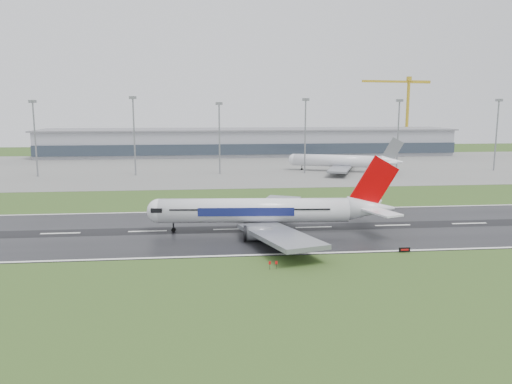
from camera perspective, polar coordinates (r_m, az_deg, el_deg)
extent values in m
plane|color=#2C481A|center=(124.90, 6.50, -3.99)|extent=(520.00, 520.00, 0.00)
cube|color=black|center=(124.89, 6.50, -3.97)|extent=(400.00, 45.00, 0.10)
cube|color=slate|center=(246.69, 0.36, 2.86)|extent=(400.00, 130.00, 0.08)
cube|color=gray|center=(305.45, -0.85, 5.58)|extent=(240.00, 36.00, 15.00)
cylinder|color=gray|center=(229.88, -23.58, 5.36)|extent=(0.64, 0.64, 30.51)
cylinder|color=gray|center=(220.93, -13.53, 5.96)|extent=(0.64, 0.64, 32.11)
cylinder|color=gray|center=(219.11, -4.13, 5.86)|extent=(0.64, 0.64, 29.68)
cylinder|color=gray|center=(223.28, 5.55, 6.13)|extent=(0.64, 0.64, 31.40)
cylinder|color=gray|center=(235.11, 15.67, 5.95)|extent=(0.64, 0.64, 31.03)
cylinder|color=gray|center=(255.58, 25.41, 5.67)|extent=(0.64, 0.64, 31.23)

